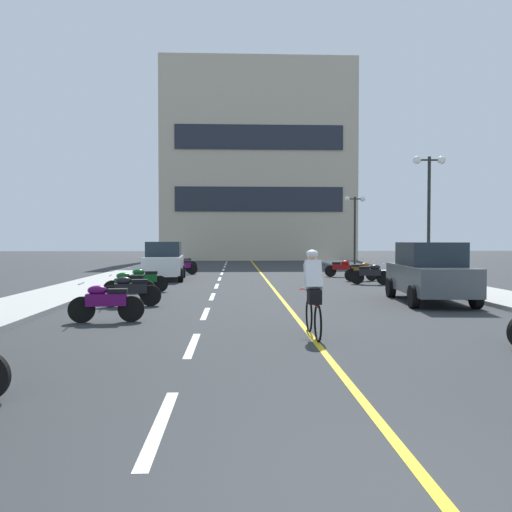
% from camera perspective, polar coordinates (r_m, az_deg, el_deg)
% --- Properties ---
extents(ground_plane, '(140.00, 140.00, 0.00)m').
position_cam_1_polar(ground_plane, '(24.31, 0.61, -2.71)').
color(ground_plane, '#2D3033').
extents(curb_left, '(2.40, 72.00, 0.12)m').
position_cam_1_polar(curb_left, '(27.91, -14.66, -2.07)').
color(curb_left, '#A8A8A3').
rests_on(curb_left, ground).
extents(curb_right, '(2.40, 72.00, 0.12)m').
position_cam_1_polar(curb_right, '(28.54, 14.90, -1.99)').
color(curb_right, '#A8A8A3').
rests_on(curb_right, ground).
extents(lane_dash_0, '(0.14, 2.20, 0.01)m').
position_cam_1_polar(lane_dash_0, '(5.58, -10.59, -17.84)').
color(lane_dash_0, silver).
rests_on(lane_dash_0, ground).
extents(lane_dash_1, '(0.14, 2.20, 0.01)m').
position_cam_1_polar(lane_dash_1, '(9.42, -7.03, -9.73)').
color(lane_dash_1, silver).
rests_on(lane_dash_1, ground).
extents(lane_dash_2, '(0.14, 2.20, 0.01)m').
position_cam_1_polar(lane_dash_2, '(13.36, -5.61, -6.33)').
color(lane_dash_2, silver).
rests_on(lane_dash_2, ground).
extents(lane_dash_3, '(0.14, 2.20, 0.01)m').
position_cam_1_polar(lane_dash_3, '(17.32, -4.85, -4.49)').
color(lane_dash_3, silver).
rests_on(lane_dash_3, ground).
extents(lane_dash_4, '(0.14, 2.20, 0.01)m').
position_cam_1_polar(lane_dash_4, '(21.30, -4.37, -3.33)').
color(lane_dash_4, silver).
rests_on(lane_dash_4, ground).
extents(lane_dash_5, '(0.14, 2.20, 0.01)m').
position_cam_1_polar(lane_dash_5, '(25.28, -4.04, -2.54)').
color(lane_dash_5, silver).
rests_on(lane_dash_5, ground).
extents(lane_dash_6, '(0.14, 2.20, 0.01)m').
position_cam_1_polar(lane_dash_6, '(29.27, -3.80, -1.96)').
color(lane_dash_6, silver).
rests_on(lane_dash_6, ground).
extents(lane_dash_7, '(0.14, 2.20, 0.01)m').
position_cam_1_polar(lane_dash_7, '(33.26, -3.62, -1.52)').
color(lane_dash_7, silver).
rests_on(lane_dash_7, ground).
extents(lane_dash_8, '(0.14, 2.20, 0.01)m').
position_cam_1_polar(lane_dash_8, '(37.26, -3.48, -1.18)').
color(lane_dash_8, silver).
rests_on(lane_dash_8, ground).
extents(lane_dash_9, '(0.14, 2.20, 0.01)m').
position_cam_1_polar(lane_dash_9, '(41.25, -3.37, -0.90)').
color(lane_dash_9, silver).
rests_on(lane_dash_9, ground).
extents(lane_dash_10, '(0.14, 2.20, 0.01)m').
position_cam_1_polar(lane_dash_10, '(45.25, -3.27, -0.67)').
color(lane_dash_10, silver).
rests_on(lane_dash_10, ground).
extents(lane_dash_11, '(0.14, 2.20, 0.01)m').
position_cam_1_polar(lane_dash_11, '(49.25, -3.20, -0.48)').
color(lane_dash_11, silver).
rests_on(lane_dash_11, ground).
extents(centre_line_yellow, '(0.12, 66.00, 0.01)m').
position_cam_1_polar(centre_line_yellow, '(27.31, 0.81, -2.22)').
color(centre_line_yellow, gold).
rests_on(centre_line_yellow, ground).
extents(office_building, '(18.68, 7.63, 19.19)m').
position_cam_1_polar(office_building, '(52.58, 0.17, 10.14)').
color(office_building, '#BCAD93').
rests_on(office_building, ground).
extents(street_lamp_mid, '(1.46, 0.36, 5.51)m').
position_cam_1_polar(street_lamp_mid, '(24.30, 18.58, 6.90)').
color(street_lamp_mid, black).
rests_on(street_lamp_mid, curb_right).
extents(street_lamp_far, '(1.46, 0.36, 4.85)m').
position_cam_1_polar(street_lamp_far, '(36.71, 10.87, 4.51)').
color(street_lamp_far, black).
rests_on(street_lamp_far, curb_right).
extents(parked_car_near, '(2.17, 4.31, 1.82)m').
position_cam_1_polar(parked_car_near, '(16.46, 18.64, -1.71)').
color(parked_car_near, black).
rests_on(parked_car_near, ground).
extents(parked_car_mid, '(2.13, 4.30, 1.82)m').
position_cam_1_polar(parked_car_mid, '(25.03, -10.13, -0.51)').
color(parked_car_mid, black).
rests_on(parked_car_mid, ground).
extents(motorcycle_2, '(1.70, 0.60, 0.92)m').
position_cam_1_polar(motorcycle_2, '(12.30, -16.26, -4.88)').
color(motorcycle_2, black).
rests_on(motorcycle_2, ground).
extents(motorcycle_3, '(1.69, 0.60, 0.92)m').
position_cam_1_polar(motorcycle_3, '(15.04, -13.72, -3.67)').
color(motorcycle_3, black).
rests_on(motorcycle_3, ground).
extents(motorcycle_4, '(1.70, 0.60, 0.92)m').
position_cam_1_polar(motorcycle_4, '(17.02, -13.86, -3.05)').
color(motorcycle_4, black).
rests_on(motorcycle_4, ground).
extents(motorcycle_5, '(1.69, 0.61, 0.92)m').
position_cam_1_polar(motorcycle_5, '(19.06, -12.29, -2.54)').
color(motorcycle_5, black).
rests_on(motorcycle_5, ground).
extents(motorcycle_6, '(1.64, 0.78, 0.92)m').
position_cam_1_polar(motorcycle_6, '(22.50, 12.55, -1.90)').
color(motorcycle_6, black).
rests_on(motorcycle_6, ground).
extents(motorcycle_7, '(1.66, 0.73, 0.92)m').
position_cam_1_polar(motorcycle_7, '(24.37, 11.59, -1.62)').
color(motorcycle_7, black).
rests_on(motorcycle_7, ground).
extents(motorcycle_8, '(1.67, 0.70, 0.92)m').
position_cam_1_polar(motorcycle_8, '(26.90, 9.44, -1.30)').
color(motorcycle_8, black).
rests_on(motorcycle_8, ground).
extents(motorcycle_9, '(1.66, 0.72, 0.92)m').
position_cam_1_polar(motorcycle_9, '(28.63, -8.19, -1.11)').
color(motorcycle_9, black).
rests_on(motorcycle_9, ground).
extents(motorcycle_10, '(1.70, 0.60, 0.92)m').
position_cam_1_polar(motorcycle_10, '(30.14, -8.32, -0.97)').
color(motorcycle_10, black).
rests_on(motorcycle_10, ground).
extents(motorcycle_11, '(1.69, 0.63, 0.92)m').
position_cam_1_polar(motorcycle_11, '(32.00, -8.07, -0.82)').
color(motorcycle_11, black).
rests_on(motorcycle_11, ground).
extents(cyclist_rider, '(0.42, 1.77, 1.71)m').
position_cam_1_polar(cyclist_rider, '(10.15, 6.35, -3.85)').
color(cyclist_rider, black).
rests_on(cyclist_rider, ground).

